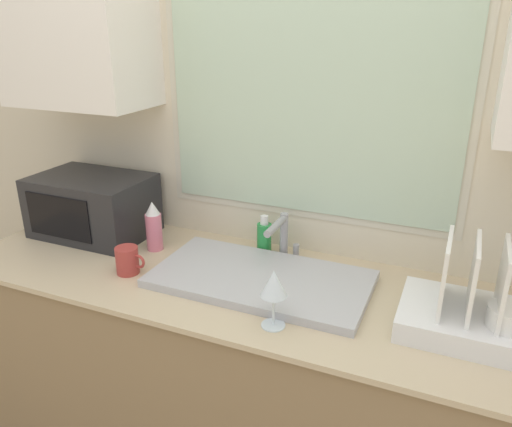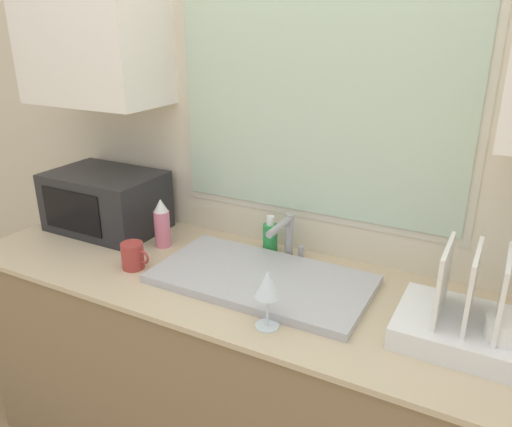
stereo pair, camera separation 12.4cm
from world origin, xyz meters
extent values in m
cube|color=#8C7251|center=(0.00, 0.33, 0.43)|extent=(2.40, 0.67, 0.86)
cube|color=#C6B28E|center=(0.00, 0.33, 0.87)|extent=(2.43, 0.70, 0.02)
cube|color=beige|center=(0.00, 0.70, 1.30)|extent=(6.00, 0.06, 2.60)
cube|color=beige|center=(0.00, 0.67, 1.45)|extent=(1.17, 0.01, 0.85)
cube|color=#B2CCB2|center=(0.00, 0.66, 1.45)|extent=(1.11, 0.01, 0.79)
cube|color=white|center=(-0.90, 0.51, 1.77)|extent=(0.57, 0.32, 0.68)
cube|color=#B2B2B7|center=(-0.05, 0.34, 0.90)|extent=(0.76, 0.40, 0.03)
cylinder|color=#99999E|center=(-0.05, 0.58, 0.97)|extent=(0.03, 0.03, 0.18)
cylinder|color=#99999E|center=(-0.05, 0.49, 1.05)|extent=(0.03, 0.18, 0.03)
cylinder|color=#99999E|center=(0.00, 0.58, 0.91)|extent=(0.02, 0.02, 0.06)
cube|color=#232326|center=(-0.89, 0.47, 1.01)|extent=(0.49, 0.33, 0.26)
cube|color=black|center=(-0.92, 0.30, 1.01)|extent=(0.32, 0.01, 0.18)
cube|color=white|center=(0.63, 0.31, 0.92)|extent=(0.39, 0.30, 0.07)
cube|color=white|center=(0.55, 0.31, 1.06)|extent=(0.01, 0.22, 0.22)
cube|color=white|center=(0.63, 0.31, 1.06)|extent=(0.01, 0.22, 0.22)
cube|color=white|center=(0.70, 0.31, 1.06)|extent=(0.01, 0.22, 0.22)
cylinder|color=white|center=(0.73, 0.27, 0.98)|extent=(0.12, 0.12, 0.06)
cylinder|color=#D8728C|center=(-0.56, 0.43, 0.96)|extent=(0.07, 0.07, 0.15)
cone|color=silver|center=(-0.56, 0.43, 1.06)|extent=(0.06, 0.06, 0.05)
cylinder|color=#268C3F|center=(-0.14, 0.58, 0.94)|extent=(0.06, 0.06, 0.12)
cylinder|color=white|center=(-0.14, 0.58, 1.02)|extent=(0.03, 0.03, 0.03)
cylinder|color=#A53833|center=(-0.53, 0.22, 0.93)|extent=(0.08, 0.08, 0.10)
torus|color=#A53833|center=(-0.48, 0.22, 0.94)|extent=(0.05, 0.01, 0.05)
cylinder|color=silver|center=(0.09, 0.11, 0.88)|extent=(0.07, 0.07, 0.00)
cylinder|color=silver|center=(0.09, 0.11, 0.94)|extent=(0.01, 0.01, 0.10)
cone|color=silver|center=(0.09, 0.11, 1.03)|extent=(0.08, 0.08, 0.08)
camera|label=1|loc=(0.55, -1.10, 1.76)|focal=35.00mm
camera|label=2|loc=(0.67, -1.05, 1.76)|focal=35.00mm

